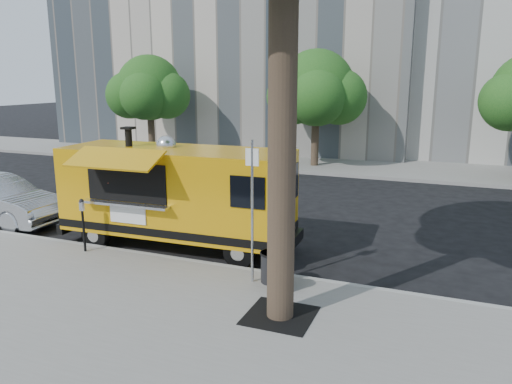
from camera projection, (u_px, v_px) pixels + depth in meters
ground at (219, 255)px, 12.51m from camera, size 120.00×120.00×0.00m
sidewalk at (120, 324)px, 8.87m from camera, size 60.00×6.00×0.15m
curb at (201, 265)px, 11.65m from camera, size 60.00×0.14×0.16m
far_sidewalk at (338, 165)px, 24.70m from camera, size 60.00×5.00×0.15m
tree_well at (280, 316)px, 9.00m from camera, size 1.20×1.20×0.02m
far_tree_a at (149, 88)px, 26.40m from camera, size 3.42×3.42×5.36m
far_tree_b at (316, 88)px, 23.49m from camera, size 3.60×3.60×5.50m
sign_post at (252, 203)px, 10.13m from camera, size 0.28×0.06×3.00m
parking_meter at (83, 219)px, 12.15m from camera, size 0.11×0.11×1.33m
food_truck at (175, 193)px, 12.80m from camera, size 6.32×3.04×3.07m
trash_bin_left at (273, 266)px, 10.42m from camera, size 0.54×0.54×0.65m
trash_bin_right at (281, 278)px, 9.99m from camera, size 0.44×0.44×0.53m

